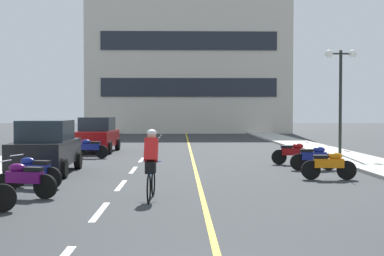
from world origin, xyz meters
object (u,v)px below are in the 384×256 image
at_px(motorcycle_3, 34,171).
at_px(motorcycle_6, 293,153).
at_px(motorcycle_7, 90,148).
at_px(parked_car_mid, 97,135).
at_px(parked_car_near, 46,147).
at_px(cyclist_rider, 151,163).
at_px(motorcycle_2, 24,179).
at_px(motorcycle_5, 314,157).
at_px(motorcycle_4, 329,165).
at_px(street_lamp_mid, 341,77).

relative_size(motorcycle_3, motorcycle_6, 0.97).
bearing_deg(motorcycle_6, motorcycle_7, 160.47).
bearing_deg(parked_car_mid, parked_car_near, -91.56).
xyz_separation_m(motorcycle_3, motorcycle_6, (8.57, 6.28, 0.00)).
xyz_separation_m(motorcycle_7, cyclist_rider, (3.39, -11.30, 0.41)).
xyz_separation_m(motorcycle_2, cyclist_rider, (3.12, -0.25, 0.41)).
relative_size(parked_car_near, parked_car_mid, 1.00).
relative_size(motorcycle_5, motorcycle_6, 1.00).
bearing_deg(motorcycle_2, parked_car_near, 98.43).
bearing_deg(motorcycle_4, street_lamp_mid, 70.99).
relative_size(parked_car_mid, motorcycle_3, 2.58).
bearing_deg(parked_car_near, motorcycle_3, -81.37).
distance_m(parked_car_mid, motorcycle_2, 14.74).
bearing_deg(parked_car_near, motorcycle_4, -11.61).
relative_size(motorcycle_2, cyclist_rider, 0.95).
bearing_deg(motorcycle_3, motorcycle_7, 90.17).
xyz_separation_m(motorcycle_5, motorcycle_6, (-0.31, 2.06, 0.00)).
xyz_separation_m(motorcycle_3, cyclist_rider, (3.36, -1.97, 0.41)).
relative_size(street_lamp_mid, motorcycle_4, 2.85).
height_order(parked_car_near, motorcycle_2, parked_car_near).
height_order(motorcycle_4, motorcycle_5, same).
relative_size(street_lamp_mid, parked_car_mid, 1.14).
height_order(motorcycle_3, cyclist_rider, cyclist_rider).
xyz_separation_m(street_lamp_mid, motorcycle_7, (-11.52, -0.40, -3.23)).
bearing_deg(cyclist_rider, parked_car_mid, 103.63).
bearing_deg(street_lamp_mid, motorcycle_7, -178.03).
xyz_separation_m(motorcycle_2, motorcycle_4, (8.45, 3.30, 0.00)).
height_order(motorcycle_3, motorcycle_4, same).
height_order(parked_car_mid, motorcycle_4, parked_car_mid).
distance_m(motorcycle_3, motorcycle_6, 10.62).
height_order(parked_car_mid, motorcycle_7, parked_car_mid).
height_order(motorcycle_2, motorcycle_6, same).
bearing_deg(motorcycle_4, motorcycle_6, 91.47).
distance_m(street_lamp_mid, motorcycle_7, 11.97).
bearing_deg(parked_car_near, motorcycle_7, 85.13).
relative_size(motorcycle_3, motorcycle_7, 0.98).
height_order(motorcycle_3, motorcycle_6, same).
height_order(street_lamp_mid, motorcycle_3, street_lamp_mid).
distance_m(motorcycle_4, cyclist_rider, 6.42).
height_order(parked_car_mid, cyclist_rider, parked_car_mid).
bearing_deg(motorcycle_7, parked_car_mid, 93.73).
bearing_deg(parked_car_mid, motorcycle_2, -88.01).
bearing_deg(cyclist_rider, motorcycle_3, 149.61).
xyz_separation_m(street_lamp_mid, parked_car_mid, (-11.76, 3.28, -2.78)).
height_order(street_lamp_mid, motorcycle_4, street_lamp_mid).
height_order(street_lamp_mid, parked_car_near, street_lamp_mid).
distance_m(parked_car_near, motorcycle_6, 9.53).
bearing_deg(motorcycle_5, motorcycle_6, 98.50).
relative_size(parked_car_mid, motorcycle_6, 2.50).
bearing_deg(parked_car_near, cyclist_rider, -54.46).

